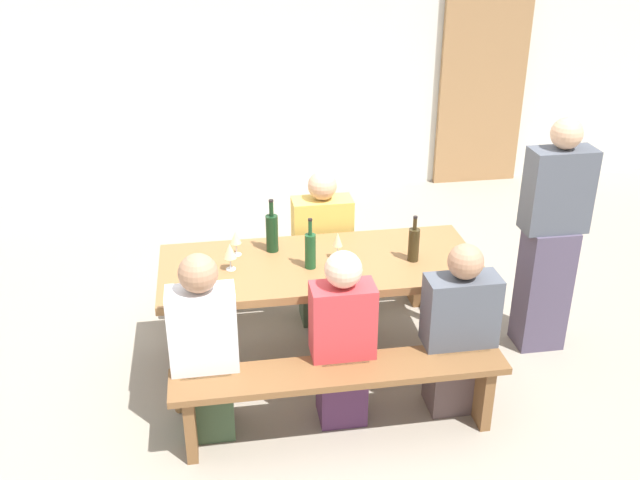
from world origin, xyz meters
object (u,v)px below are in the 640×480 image
object	(u,v)px
bench_near	(340,383)
seated_guest_near_1	(342,342)
wine_bottle_0	(310,250)
wine_glass_2	(236,239)
wine_bottle_1	(414,244)
seated_guest_near_0	(205,351)
seated_guest_far_0	(322,253)
wine_glass_1	(230,251)
seated_guest_near_2	(459,334)
bench_far	(305,267)
wooden_door	(482,84)
tasting_table	(320,273)
standing_host	(550,243)
wine_glass_0	(338,240)
wine_bottle_2	(272,232)

from	to	relation	value
bench_near	seated_guest_near_1	bearing A→B (deg)	76.11
wine_bottle_0	wine_glass_2	xyz separation A→B (m)	(-0.43, 0.24, -0.00)
wine_bottle_1	seated_guest_near_0	distance (m)	1.42
wine_bottle_0	seated_guest_far_0	xyz separation A→B (m)	(0.17, 0.61, -0.34)
wine_bottle_0	wine_glass_1	distance (m)	0.48
wine_glass_1	seated_guest_near_2	world-z (taller)	seated_guest_near_2
wine_bottle_0	wine_bottle_1	bearing A→B (deg)	-0.60
bench_far	wine_bottle_1	bearing A→B (deg)	-53.46
wooden_door	bench_far	bearing A→B (deg)	-132.62
tasting_table	wine_glass_2	bearing A→B (deg)	160.45
seated_guest_near_2	standing_host	distance (m)	0.99
bench_near	wine_glass_0	world-z (taller)	wine_glass_0
wooden_door	wine_bottle_1	world-z (taller)	wooden_door
wine_bottle_2	wine_bottle_0	bearing A→B (deg)	-52.56
wine_bottle_2	seated_guest_far_0	bearing A→B (deg)	42.65
wine_glass_0	wine_glass_2	size ratio (longest dim) A/B	1.11
wine_bottle_1	seated_guest_near_1	distance (m)	0.80
wine_glass_2	seated_guest_near_1	xyz separation A→B (m)	(0.54, -0.73, -0.34)
tasting_table	bench_near	xyz separation A→B (m)	(0.00, -0.70, -0.32)
tasting_table	wine_glass_0	bearing A→B (deg)	14.68
wine_bottle_1	wine_bottle_2	xyz separation A→B (m)	(-0.84, 0.27, 0.02)
bench_near	wine_bottle_0	bearing A→B (deg)	96.13
bench_far	seated_guest_near_2	bearing A→B (deg)	-60.12
tasting_table	wine_bottle_2	bearing A→B (deg)	143.14
seated_guest_near_0	standing_host	size ratio (longest dim) A/B	0.71
wine_bottle_0	wine_bottle_2	bearing A→B (deg)	127.44
seated_guest_near_1	standing_host	distance (m)	1.59
seated_guest_far_0	bench_far	bearing A→B (deg)	-144.94
wine_bottle_1	wine_glass_1	world-z (taller)	wine_bottle_1
wooden_door	bench_near	size ratio (longest dim) A/B	1.13
bench_far	wine_glass_2	world-z (taller)	wine_glass_2
wine_glass_0	seated_guest_far_0	bearing A→B (deg)	91.03
wine_bottle_0	standing_host	distance (m)	1.58
wine_bottle_2	bench_far	bearing A→B (deg)	61.31
bench_far	wine_bottle_2	size ratio (longest dim) A/B	5.35
bench_near	bench_far	size ratio (longest dim) A/B	1.00
wine_glass_0	wine_glass_1	xyz separation A→B (m)	(-0.66, -0.04, -0.00)
seated_guest_near_1	seated_guest_near_0	bearing A→B (deg)	90.00
tasting_table	seated_guest_near_0	xyz separation A→B (m)	(-0.73, -0.55, -0.13)
wine_glass_0	standing_host	bearing A→B (deg)	-1.42
bench_near	seated_guest_near_0	xyz separation A→B (m)	(-0.73, 0.15, 0.19)
wine_glass_1	standing_host	distance (m)	2.06
tasting_table	seated_guest_near_2	distance (m)	0.92
wine_bottle_1	wine_glass_0	xyz separation A→B (m)	(-0.46, 0.10, 0.01)
wine_glass_0	wine_glass_2	distance (m)	0.63
standing_host	wine_glass_1	bearing A→B (deg)	0.19
bench_far	seated_guest_near_1	size ratio (longest dim) A/B	1.71
bench_near	seated_guest_near_2	world-z (taller)	seated_guest_near_2
seated_guest_near_0	seated_guest_near_2	distance (m)	1.45
wine_glass_2	seated_guest_near_2	bearing A→B (deg)	-30.86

